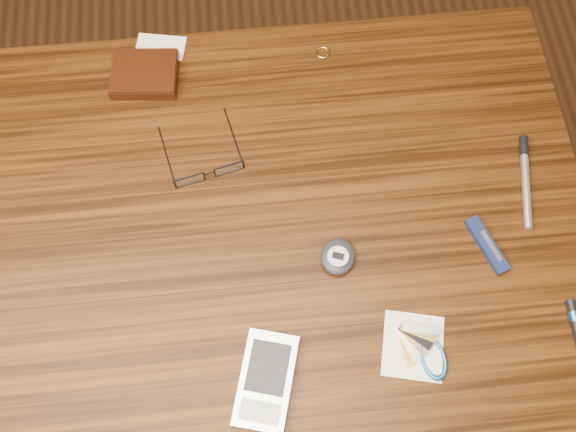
# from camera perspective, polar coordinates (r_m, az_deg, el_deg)

# --- Properties ---
(ground) EXTENTS (3.80, 3.80, 0.00)m
(ground) POSITION_cam_1_polar(r_m,az_deg,el_deg) (1.63, -2.24, -10.78)
(ground) COLOR #472814
(ground) RESTS_ON ground
(desk) EXTENTS (1.00, 0.70, 0.75)m
(desk) POSITION_cam_1_polar(r_m,az_deg,el_deg) (1.01, -3.57, -3.30)
(desk) COLOR #371B08
(desk) RESTS_ON ground
(wallet_and_card) EXTENTS (0.12, 0.13, 0.02)m
(wallet_and_card) POSITION_cam_1_polar(r_m,az_deg,el_deg) (1.05, -12.60, 12.26)
(wallet_and_card) COLOR black
(wallet_and_card) RESTS_ON desk
(eyeglasses) EXTENTS (0.13, 0.13, 0.02)m
(eyeglasses) POSITION_cam_1_polar(r_m,az_deg,el_deg) (0.94, -7.10, 4.00)
(eyeglasses) COLOR black
(eyeglasses) RESTS_ON desk
(gold_ring) EXTENTS (0.03, 0.03, 0.00)m
(gold_ring) POSITION_cam_1_polar(r_m,az_deg,el_deg) (1.06, 3.11, 14.31)
(gold_ring) COLOR tan
(gold_ring) RESTS_ON desk
(pda_phone) EXTENTS (0.10, 0.14, 0.02)m
(pda_phone) POSITION_cam_1_polar(r_m,az_deg,el_deg) (0.85, -1.97, -14.41)
(pda_phone) COLOR silver
(pda_phone) RESTS_ON desk
(pedometer) EXTENTS (0.06, 0.07, 0.02)m
(pedometer) POSITION_cam_1_polar(r_m,az_deg,el_deg) (0.89, 4.47, -3.62)
(pedometer) COLOR black
(pedometer) RESTS_ON desk
(notepad_keys) EXTENTS (0.10, 0.10, 0.01)m
(notepad_keys) POSITION_cam_1_polar(r_m,az_deg,el_deg) (0.88, 11.90, -11.61)
(notepad_keys) COLOR white
(notepad_keys) RESTS_ON desk
(pocket_knife) EXTENTS (0.05, 0.09, 0.01)m
(pocket_knife) POSITION_cam_1_polar(r_m,az_deg,el_deg) (0.94, 17.27, -2.49)
(pocket_knife) COLOR #131C3D
(pocket_knife) RESTS_ON desk
(silver_pen) EXTENTS (0.04, 0.15, 0.01)m
(silver_pen) POSITION_cam_1_polar(r_m,az_deg,el_deg) (1.00, 20.34, 3.51)
(silver_pen) COLOR silver
(silver_pen) RESTS_ON desk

